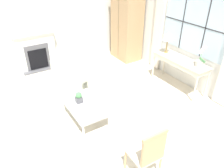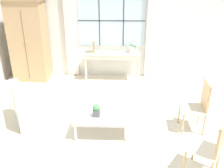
{
  "view_description": "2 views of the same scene",
  "coord_description": "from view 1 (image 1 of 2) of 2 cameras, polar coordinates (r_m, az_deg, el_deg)",
  "views": [
    {
      "loc": [
        3.32,
        -1.36,
        3.01
      ],
      "look_at": [
        0.23,
        0.57,
        0.84
      ],
      "focal_mm": 35.0,
      "sensor_mm": 36.0,
      "label": 1
    },
    {
      "loc": [
        0.3,
        -3.86,
        2.73
      ],
      "look_at": [
        0.12,
        0.48,
        0.81
      ],
      "focal_mm": 40.0,
      "sensor_mm": 36.0,
      "label": 2
    }
  ],
  "objects": [
    {
      "name": "ground_plane",
      "position": [
        4.68,
        -7.56,
        -9.49
      ],
      "size": [
        14.0,
        14.0,
        0.0
      ],
      "primitive_type": "plane",
      "color": "beige"
    },
    {
      "name": "wall_back_windowed",
      "position": [
        5.73,
        20.47,
        12.57
      ],
      "size": [
        7.2,
        0.14,
        2.8
      ],
      "color": "silver",
      "rests_on": "ground_plane"
    },
    {
      "name": "wall_left",
      "position": [
        6.83,
        -15.08,
        16.23
      ],
      "size": [
        0.06,
        7.2,
        2.8
      ],
      "primitive_type": "cube",
      "color": "silver",
      "rests_on": "ground_plane"
    },
    {
      "name": "fireplace",
      "position": [
        6.77,
        -19.35,
        8.84
      ],
      "size": [
        0.34,
        1.18,
        2.01
      ],
      "color": "#515156",
      "rests_on": "ground_plane"
    },
    {
      "name": "armoire",
      "position": [
        7.08,
        3.86,
        15.16
      ],
      "size": [
        1.0,
        0.68,
        2.19
      ],
      "color": "tan",
      "rests_on": "ground_plane"
    },
    {
      "name": "console_table",
      "position": [
        5.71,
        17.36,
        5.45
      ],
      "size": [
        1.51,
        0.49,
        0.78
      ],
      "color": "beige",
      "rests_on": "ground_plane"
    },
    {
      "name": "table_lamp",
      "position": [
        5.81,
        14.43,
        11.95
      ],
      "size": [
        0.29,
        0.29,
        0.55
      ],
      "color": "#9E7F47",
      "rests_on": "console_table"
    },
    {
      "name": "potted_orchid",
      "position": [
        5.36,
        22.15,
        6.23
      ],
      "size": [
        0.23,
        0.18,
        0.52
      ],
      "color": "#BCB7AD",
      "rests_on": "console_table"
    },
    {
      "name": "armchair_upholstered",
      "position": [
        5.75,
        -9.31,
        1.85
      ],
      "size": [
        1.22,
        1.19,
        0.8
      ],
      "color": "beige",
      "rests_on": "ground_plane"
    },
    {
      "name": "side_chair_wooden",
      "position": [
        3.34,
        9.41,
        -17.15
      ],
      "size": [
        0.45,
        0.45,
        0.98
      ],
      "color": "beige",
      "rests_on": "ground_plane"
    },
    {
      "name": "coffee_table",
      "position": [
        4.49,
        -7.1,
        -5.78
      ],
      "size": [
        1.08,
        0.66,
        0.39
      ],
      "color": "silver",
      "rests_on": "ground_plane"
    },
    {
      "name": "potted_plant_small",
      "position": [
        4.48,
        -8.66,
        -3.44
      ],
      "size": [
        0.13,
        0.13,
        0.24
      ],
      "color": "#4C4C51",
      "rests_on": "coffee_table"
    },
    {
      "name": "pillar_candle",
      "position": [
        4.23,
        -3.9,
        -6.52
      ],
      "size": [
        0.12,
        0.12,
        0.14
      ],
      "color": "silver",
      "rests_on": "coffee_table"
    }
  ]
}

